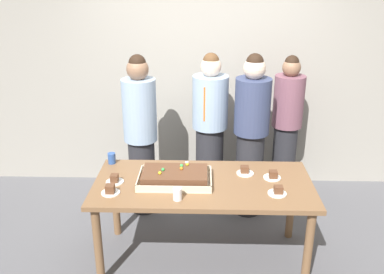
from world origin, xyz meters
TOP-DOWN VIEW (x-y plane):
  - ground_plane at (0.00, 0.00)m, footprint 12.00×12.00m
  - interior_back_panel at (0.00, 1.60)m, footprint 8.00×0.12m
  - party_table at (0.00, 0.00)m, footprint 1.84×0.87m
  - sheet_cake at (-0.24, 0.00)m, footprint 0.61×0.39m
  - plated_slice_near_left at (-0.74, -0.03)m, footprint 0.15×0.15m
  - plated_slice_near_right at (0.60, -0.18)m, footprint 0.15×0.15m
  - plated_slice_far_left at (0.36, 0.17)m, footprint 0.15×0.15m
  - plated_slice_far_right at (-0.74, -0.21)m, footprint 0.15×0.15m
  - plated_slice_center_front at (0.59, 0.09)m, footprint 0.15×0.15m
  - drink_cup_nearest at (-0.85, 0.35)m, footprint 0.07×0.07m
  - drink_cup_middle at (-0.20, -0.29)m, footprint 0.07×0.07m
  - cake_server_utensil at (-0.15, 0.30)m, footprint 0.03×0.20m
  - person_serving_front at (0.06, 1.02)m, footprint 0.37×0.37m
  - person_green_shirt_behind at (-0.64, 0.82)m, footprint 0.34×0.34m
  - person_striped_tie_right at (0.48, 0.81)m, footprint 0.35×0.35m
  - person_far_right_suit at (0.89, 1.15)m, footprint 0.32×0.32m

SIDE VIEW (x-z plane):
  - ground_plane at x=0.00m, z-range 0.00..0.00m
  - party_table at x=0.00m, z-range 0.29..1.06m
  - cake_server_utensil at x=-0.15m, z-range 0.77..0.77m
  - plated_slice_far_left at x=0.36m, z-range 0.75..0.82m
  - plated_slice_near_right at x=0.60m, z-range 0.75..0.82m
  - plated_slice_center_front at x=0.59m, z-range 0.75..0.83m
  - plated_slice_near_left at x=-0.74m, z-range 0.75..0.83m
  - plated_slice_far_right at x=-0.74m, z-range 0.75..0.83m
  - sheet_cake at x=-0.24m, z-range 0.75..0.88m
  - drink_cup_nearest at x=-0.85m, z-range 0.77..0.87m
  - drink_cup_middle at x=-0.20m, z-range 0.77..0.87m
  - person_far_right_suit at x=0.89m, z-range 0.03..1.66m
  - person_serving_front at x=0.06m, z-range 0.02..1.69m
  - person_green_shirt_behind at x=-0.64m, z-range 0.04..1.72m
  - person_striped_tie_right at x=0.48m, z-range 0.03..1.74m
  - interior_back_panel at x=0.00m, z-range 0.00..3.00m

